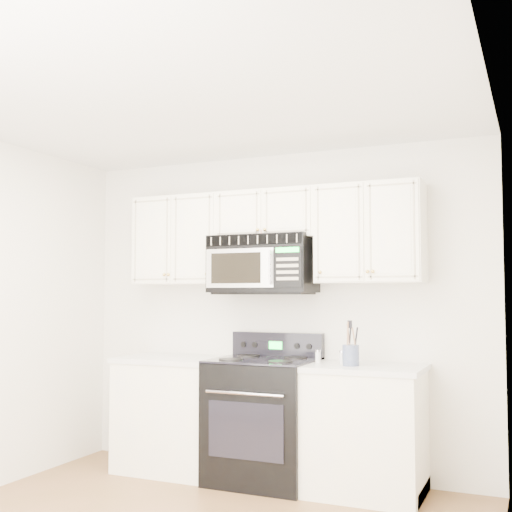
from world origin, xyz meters
The scene contains 9 objects.
room centered at (0.00, 0.00, 1.30)m, with size 3.51×3.51×2.61m.
base_cabinet_left centered at (-0.80, 1.44, 0.43)m, with size 0.86×0.65×0.92m.
base_cabinet_right centered at (0.80, 1.44, 0.43)m, with size 0.86×0.65×0.92m.
range centered at (0.01, 1.42, 0.48)m, with size 0.78×0.71×1.12m.
upper_cabinets centered at (0.00, 1.58, 1.93)m, with size 2.44×0.37×0.75m.
microwave centered at (-0.04, 1.54, 1.68)m, with size 0.83×0.46×0.46m.
utensil_crock centered at (0.72, 1.36, 1.00)m, with size 0.12×0.12×0.32m.
shaker_salt centered at (0.45, 1.43, 0.97)m, with size 0.04×0.04×0.10m.
shaker_pepper centered at (0.63, 1.45, 0.97)m, with size 0.04×0.04×0.10m.
Camera 1 is at (1.97, -3.18, 1.43)m, focal length 45.00 mm.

